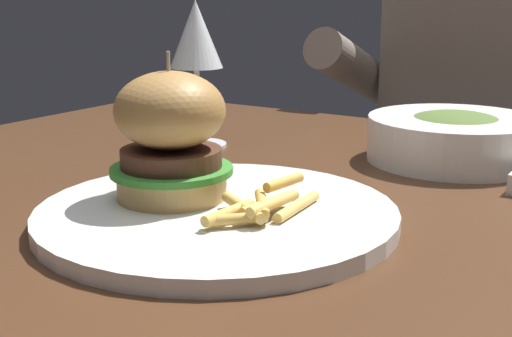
% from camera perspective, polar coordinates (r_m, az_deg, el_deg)
% --- Properties ---
extents(dining_table, '(1.22, 0.80, 0.74)m').
position_cam_1_polar(dining_table, '(0.70, 9.15, -10.33)').
color(dining_table, '#472B19').
rests_on(dining_table, ground).
extents(main_plate, '(0.31, 0.31, 0.01)m').
position_cam_1_polar(main_plate, '(0.60, -3.15, -3.75)').
color(main_plate, white).
rests_on(main_plate, dining_table).
extents(burger_sandwich, '(0.11, 0.11, 0.13)m').
position_cam_1_polar(burger_sandwich, '(0.62, -6.85, 2.63)').
color(burger_sandwich, tan).
rests_on(burger_sandwich, main_plate).
extents(fries_pile, '(0.07, 0.12, 0.02)m').
position_cam_1_polar(fries_pile, '(0.57, 0.53, -2.94)').
color(fries_pile, '#EABC5B').
rests_on(fries_pile, main_plate).
extents(wine_glass, '(0.07, 0.07, 0.18)m').
position_cam_1_polar(wine_glass, '(0.87, -4.82, 10.11)').
color(wine_glass, silver).
rests_on(wine_glass, dining_table).
extents(soup_bowl, '(0.20, 0.20, 0.06)m').
position_cam_1_polar(soup_bowl, '(0.84, 15.58, 2.42)').
color(soup_bowl, white).
rests_on(soup_bowl, dining_table).
extents(diner_person, '(0.51, 0.36, 1.18)m').
position_cam_1_polar(diner_person, '(1.35, 18.06, -2.23)').
color(diner_person, '#282833').
rests_on(diner_person, ground).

